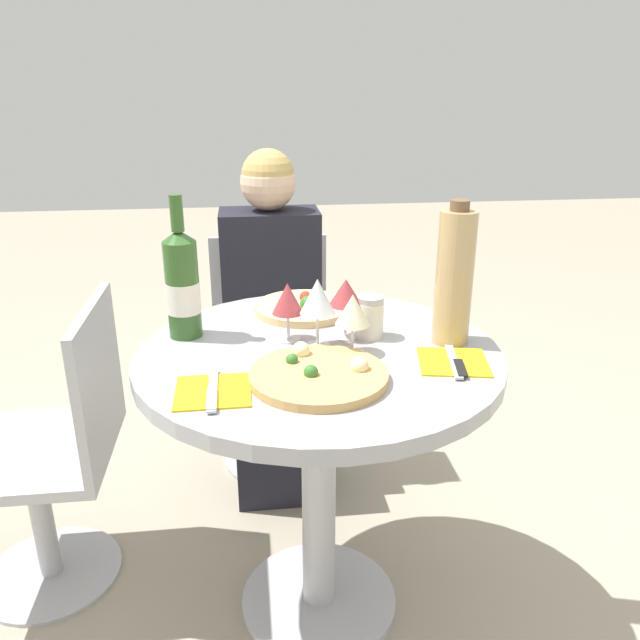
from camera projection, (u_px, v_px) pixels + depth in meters
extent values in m
plane|color=#9E937F|center=(319.00, 602.00, 1.72)|extent=(12.00, 12.00, 0.00)
cylinder|color=#B2B2B7|center=(319.00, 599.00, 1.71)|extent=(0.42, 0.42, 0.02)
cylinder|color=#B2B2B7|center=(319.00, 489.00, 1.59)|extent=(0.09, 0.09, 0.70)
cylinder|color=#9E9EA3|center=(319.00, 357.00, 1.46)|extent=(0.85, 0.85, 0.04)
cylinder|color=#ADADB2|center=(276.00, 456.00, 2.38)|extent=(0.39, 0.39, 0.01)
cylinder|color=#ADADB2|center=(275.00, 412.00, 2.31)|extent=(0.06, 0.06, 0.40)
cube|color=#ADADB2|center=(273.00, 359.00, 2.24)|extent=(0.43, 0.43, 0.03)
cube|color=#ADADB2|center=(269.00, 286.00, 2.35)|extent=(0.43, 0.02, 0.39)
cube|color=black|center=(277.00, 430.00, 2.16)|extent=(0.28, 0.31, 0.43)
cube|color=black|center=(271.00, 286.00, 2.14)|extent=(0.33, 0.19, 0.52)
sphere|color=#DBB293|center=(268.00, 183.00, 2.02)|extent=(0.18, 0.18, 0.18)
sphere|color=tan|center=(268.00, 176.00, 2.01)|extent=(0.17, 0.17, 0.17)
cylinder|color=#ADADB2|center=(53.00, 572.00, 1.82)|extent=(0.39, 0.39, 0.01)
cylinder|color=#ADADB2|center=(42.00, 518.00, 1.75)|extent=(0.06, 0.06, 0.40)
cube|color=#ADADB2|center=(29.00, 452.00, 1.67)|extent=(0.43, 0.43, 0.03)
cube|color=#ADADB2|center=(98.00, 378.00, 1.62)|extent=(0.02, 0.43, 0.39)
cylinder|color=tan|center=(319.00, 376.00, 1.30)|extent=(0.29, 0.29, 0.02)
sphere|color=#336B28|center=(311.00, 372.00, 1.28)|extent=(0.03, 0.03, 0.03)
sphere|color=beige|center=(301.00, 350.00, 1.37)|extent=(0.04, 0.04, 0.04)
sphere|color=beige|center=(359.00, 365.00, 1.30)|extent=(0.04, 0.04, 0.04)
sphere|color=#336B28|center=(292.00, 360.00, 1.34)|extent=(0.03, 0.03, 0.03)
cylinder|color=#E5C17F|center=(303.00, 308.00, 1.69)|extent=(0.27, 0.27, 0.02)
sphere|color=beige|center=(315.00, 300.00, 1.71)|extent=(0.03, 0.03, 0.03)
sphere|color=#336B28|center=(306.00, 304.00, 1.67)|extent=(0.04, 0.04, 0.04)
sphere|color=#336B28|center=(283.00, 307.00, 1.65)|extent=(0.03, 0.03, 0.03)
sphere|color=beige|center=(316.00, 296.00, 1.73)|extent=(0.04, 0.04, 0.04)
sphere|color=beige|center=(289.00, 309.00, 1.63)|extent=(0.04, 0.04, 0.04)
sphere|color=#B22D1E|center=(305.00, 297.00, 1.72)|extent=(0.03, 0.03, 0.03)
sphere|color=beige|center=(284.00, 313.00, 1.61)|extent=(0.03, 0.03, 0.03)
cylinder|color=#2D5623|center=(183.00, 290.00, 1.49)|extent=(0.08, 0.08, 0.24)
cone|color=#2D5623|center=(178.00, 236.00, 1.44)|extent=(0.08, 0.08, 0.03)
cylinder|color=#2D5623|center=(176.00, 213.00, 1.43)|extent=(0.03, 0.03, 0.08)
cylinder|color=silver|center=(183.00, 297.00, 1.50)|extent=(0.08, 0.08, 0.08)
cylinder|color=tan|center=(454.00, 279.00, 1.44)|extent=(0.09, 0.09, 0.31)
cylinder|color=brown|center=(460.00, 205.00, 1.38)|extent=(0.04, 0.04, 0.02)
cylinder|color=silver|center=(370.00, 320.00, 1.51)|extent=(0.07, 0.07, 0.09)
cylinder|color=#B2B2B7|center=(370.00, 299.00, 1.49)|extent=(0.06, 0.06, 0.02)
cylinder|color=silver|center=(319.00, 345.00, 1.47)|extent=(0.06, 0.06, 0.00)
cylinder|color=silver|center=(319.00, 329.00, 1.45)|extent=(0.01, 0.01, 0.08)
cone|color=silver|center=(319.00, 296.00, 1.43)|extent=(0.08, 0.08, 0.08)
cylinder|color=silver|center=(288.00, 339.00, 1.51)|extent=(0.06, 0.06, 0.00)
cylinder|color=silver|center=(288.00, 326.00, 1.49)|extent=(0.01, 0.01, 0.07)
cone|color=#9E383D|center=(288.00, 298.00, 1.47)|extent=(0.08, 0.08, 0.07)
cylinder|color=silver|center=(345.00, 336.00, 1.52)|extent=(0.06, 0.06, 0.00)
cylinder|color=silver|center=(345.00, 321.00, 1.51)|extent=(0.01, 0.01, 0.08)
cone|color=#9E383D|center=(346.00, 292.00, 1.48)|extent=(0.08, 0.08, 0.06)
cylinder|color=silver|center=(352.00, 352.00, 1.43)|extent=(0.06, 0.06, 0.00)
cylinder|color=silver|center=(352.00, 338.00, 1.42)|extent=(0.01, 0.01, 0.07)
cone|color=beige|center=(353.00, 310.00, 1.39)|extent=(0.08, 0.08, 0.07)
cube|color=gold|center=(213.00, 391.00, 1.25)|extent=(0.15, 0.15, 0.00)
cube|color=silver|center=(213.00, 389.00, 1.25)|extent=(0.02, 0.19, 0.00)
cube|color=silver|center=(212.00, 399.00, 1.20)|extent=(0.02, 0.09, 0.00)
cube|color=gold|center=(453.00, 362.00, 1.38)|extent=(0.18, 0.18, 0.00)
cube|color=silver|center=(453.00, 360.00, 1.38)|extent=(0.05, 0.19, 0.00)
cube|color=black|center=(460.00, 368.00, 1.34)|extent=(0.04, 0.09, 0.00)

